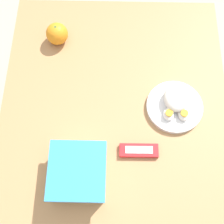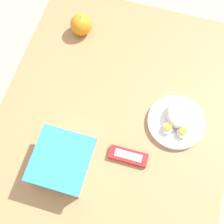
{
  "view_description": "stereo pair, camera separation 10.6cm",
  "coord_description": "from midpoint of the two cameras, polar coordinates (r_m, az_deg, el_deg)",
  "views": [
    {
      "loc": [
        -0.43,
        0.0,
        1.75
      ],
      "look_at": [
        -0.02,
        0.01,
        0.76
      ],
      "focal_mm": 50.0,
      "sensor_mm": 36.0,
      "label": 1
    },
    {
      "loc": [
        -0.41,
        -0.1,
        1.75
      ],
      "look_at": [
        -0.02,
        0.01,
        0.76
      ],
      "focal_mm": 50.0,
      "sensor_mm": 36.0,
      "label": 2
    }
  ],
  "objects": [
    {
      "name": "rice_plate",
      "position": [
        1.1,
        8.83,
        1.08
      ],
      "size": [
        0.2,
        0.2,
        0.07
      ],
      "color": "white",
      "rests_on": "table"
    },
    {
      "name": "orange_fruit",
      "position": [
        1.24,
        -12.47,
        13.54
      ],
      "size": [
        0.08,
        0.08,
        0.08
      ],
      "color": "orange",
      "rests_on": "table"
    },
    {
      "name": "ground_plane",
      "position": [
        1.8,
        -1.38,
        -8.98
      ],
      "size": [
        10.0,
        10.0,
        0.0
      ],
      "primitive_type": "plane",
      "color": "#B2A899"
    },
    {
      "name": "table",
      "position": [
        1.21,
        -2.02,
        -2.2
      ],
      "size": [
        0.98,
        0.81,
        0.73
      ],
      "color": "#AD7F51",
      "rests_on": "ground_plane"
    },
    {
      "name": "food_container",
      "position": [
        1.0,
        -9.22,
        -11.44
      ],
      "size": [
        0.18,
        0.17,
        0.1
      ],
      "color": "white",
      "rests_on": "table"
    },
    {
      "name": "candy_bar",
      "position": [
        1.04,
        2.08,
        -7.44
      ],
      "size": [
        0.05,
        0.13,
        0.02
      ],
      "color": "red",
      "rests_on": "table"
    }
  ]
}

